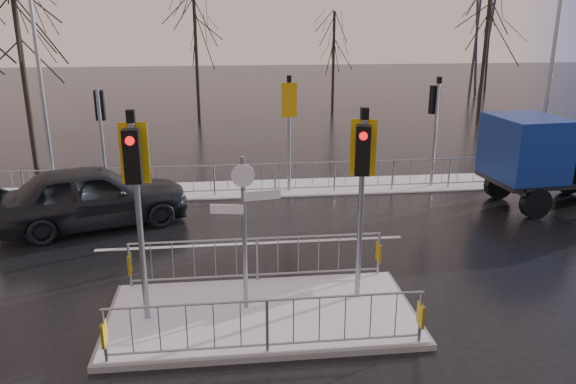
{
  "coord_description": "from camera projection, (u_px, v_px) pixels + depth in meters",
  "views": [
    {
      "loc": [
        -0.61,
        -9.79,
        5.67
      ],
      "look_at": [
        0.8,
        2.47,
        1.8
      ],
      "focal_mm": 35.0,
      "sensor_mm": 36.0,
      "label": 1
    }
  ],
  "objects": [
    {
      "name": "tree_far_c",
      "position": [
        487.0,
        26.0,
        30.93
      ],
      "size": [
        4.0,
        4.0,
        7.55
      ],
      "color": "black",
      "rests_on": "ground"
    },
    {
      "name": "tree_far_b",
      "position": [
        334.0,
        43.0,
        33.19
      ],
      "size": [
        3.25,
        3.25,
        6.14
      ],
      "color": "black",
      "rests_on": "ground"
    },
    {
      "name": "car_far_lane",
      "position": [
        93.0,
        196.0,
        15.64
      ],
      "size": [
        5.59,
        3.61,
        1.77
      ],
      "primitive_type": "imported",
      "rotation": [
        0.0,
        0.0,
        1.89
      ],
      "color": "black",
      "rests_on": "ground"
    },
    {
      "name": "traffic_island",
      "position": [
        261.0,
        300.0,
        10.93
      ],
      "size": [
        6.0,
        3.04,
        4.15
      ],
      "color": "slate",
      "rests_on": "ground"
    },
    {
      "name": "far_kerb_fixtures",
      "position": [
        253.0,
        164.0,
        18.44
      ],
      "size": [
        18.0,
        0.65,
        3.83
      ],
      "color": "gray",
      "rests_on": "ground"
    },
    {
      "name": "tree_far_a",
      "position": [
        195.0,
        33.0,
        30.24
      ],
      "size": [
        3.75,
        3.75,
        7.08
      ],
      "color": "black",
      "rests_on": "ground"
    },
    {
      "name": "snow_verge",
      "position": [
        244.0,
        189.0,
        19.19
      ],
      "size": [
        30.0,
        2.0,
        0.04
      ],
      "primitive_type": "cube",
      "color": "white",
      "rests_on": "ground"
    },
    {
      "name": "flatbed_truck",
      "position": [
        549.0,
        159.0,
        17.14
      ],
      "size": [
        6.3,
        2.77,
        2.84
      ],
      "color": "black",
      "rests_on": "ground"
    },
    {
      "name": "street_lamp_right",
      "position": [
        555.0,
        56.0,
        18.93
      ],
      "size": [
        1.25,
        0.18,
        8.0
      ],
      "color": "gray",
      "rests_on": "ground"
    },
    {
      "name": "tree_near_b",
      "position": [
        18.0,
        31.0,
        20.48
      ],
      "size": [
        4.0,
        4.0,
        7.55
      ],
      "color": "black",
      "rests_on": "ground"
    },
    {
      "name": "ground",
      "position": [
        262.0,
        318.0,
        11.04
      ],
      "size": [
        120.0,
        120.0,
        0.0
      ],
      "primitive_type": "plane",
      "color": "black",
      "rests_on": "ground"
    },
    {
      "name": "street_lamp_left",
      "position": [
        40.0,
        55.0,
        18.0
      ],
      "size": [
        1.25,
        0.18,
        8.2
      ],
      "color": "gray",
      "rests_on": "ground"
    },
    {
      "name": "lane_markings",
      "position": [
        263.0,
        326.0,
        10.72
      ],
      "size": [
        8.0,
        11.38,
        0.01
      ],
      "color": "silver",
      "rests_on": "ground"
    }
  ]
}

